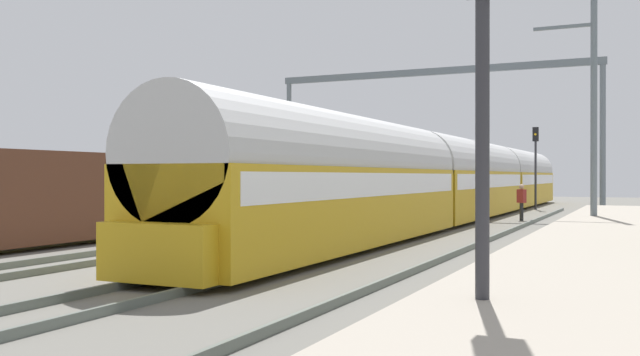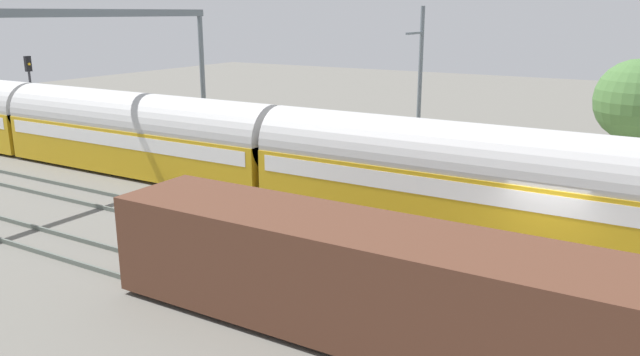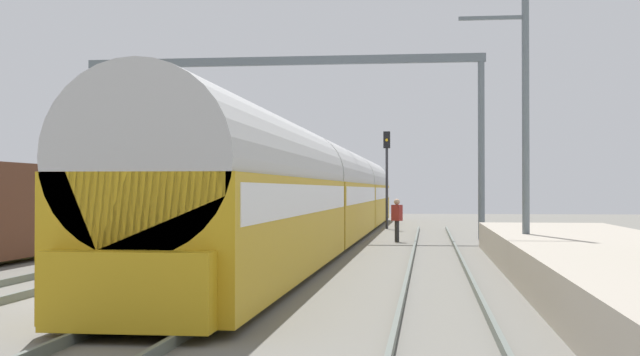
# 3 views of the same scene
# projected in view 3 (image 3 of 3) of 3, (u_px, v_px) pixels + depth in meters

# --- Properties ---
(ground) EXTENTS (120.00, 120.00, 0.00)m
(ground) POSITION_uv_depth(u_px,v_px,m) (108.00, 296.00, 17.32)
(ground) COLOR slate
(track_west) EXTENTS (1.52, 60.00, 0.16)m
(track_west) POSITION_uv_depth(u_px,v_px,m) (4.00, 291.00, 17.58)
(track_west) COLOR #5D655E
(track_west) RESTS_ON ground
(track_east) EXTENTS (1.52, 60.00, 0.16)m
(track_east) POSITION_uv_depth(u_px,v_px,m) (216.00, 294.00, 17.05)
(track_east) COLOR #5D655E
(track_east) RESTS_ON ground
(track_far_east) EXTENTS (1.52, 60.00, 0.16)m
(track_far_east) POSITION_uv_depth(u_px,v_px,m) (441.00, 297.00, 16.53)
(track_far_east) COLOR #5D655E
(track_far_east) RESTS_ON ground
(platform) EXTENTS (4.40, 28.00, 0.90)m
(platform) POSITION_uv_depth(u_px,v_px,m) (627.00, 270.00, 18.05)
(platform) COLOR #A39989
(platform) RESTS_ON ground
(passenger_train) EXTENTS (2.93, 49.20, 3.82)m
(passenger_train) POSITION_uv_depth(u_px,v_px,m) (328.00, 193.00, 36.41)
(passenger_train) COLOR gold
(passenger_train) RESTS_ON ground
(person_crossing) EXTENTS (0.47, 0.42, 1.73)m
(person_crossing) POSITION_uv_depth(u_px,v_px,m) (397.00, 216.00, 35.29)
(person_crossing) COLOR #272727
(person_crossing) RESTS_ON ground
(railway_signal_far) EXTENTS (0.36, 0.30, 5.22)m
(railway_signal_far) POSITION_uv_depth(u_px,v_px,m) (387.00, 167.00, 47.03)
(railway_signal_far) COLOR #2D2D33
(railway_signal_far) RESTS_ON ground
(catenary_gantry) EXTENTS (17.41, 0.28, 7.86)m
(catenary_gantry) POSITION_uv_depth(u_px,v_px,m) (282.00, 101.00, 38.05)
(catenary_gantry) COLOR slate
(catenary_gantry) RESTS_ON ground
(catenary_pole_east_mid) EXTENTS (1.90, 0.20, 8.00)m
(catenary_pole_east_mid) POSITION_uv_depth(u_px,v_px,m) (524.00, 114.00, 23.87)
(catenary_pole_east_mid) COLOR slate
(catenary_pole_east_mid) RESTS_ON ground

